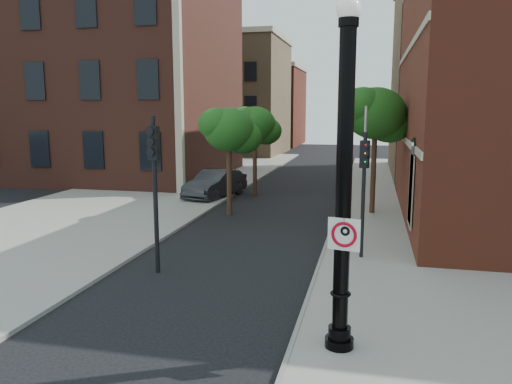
% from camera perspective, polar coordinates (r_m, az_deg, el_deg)
% --- Properties ---
extents(ground, '(120.00, 120.00, 0.00)m').
position_cam_1_polar(ground, '(11.16, -6.92, -16.59)').
color(ground, black).
rests_on(ground, ground).
extents(sidewalk_right, '(8.00, 60.00, 0.12)m').
position_cam_1_polar(sidewalk_right, '(20.15, 19.83, -4.96)').
color(sidewalk_right, gray).
rests_on(sidewalk_right, ground).
extents(sidewalk_left, '(10.00, 50.00, 0.12)m').
position_cam_1_polar(sidewalk_left, '(30.50, -11.35, 0.20)').
color(sidewalk_left, gray).
rests_on(sidewalk_left, ground).
extents(curb_edge, '(0.10, 60.00, 0.14)m').
position_cam_1_polar(curb_edge, '(20.05, 8.52, -4.53)').
color(curb_edge, gray).
rests_on(curb_edge, ground).
extents(victorian_building, '(18.60, 14.60, 17.95)m').
position_cam_1_polar(victorian_building, '(38.84, -17.79, 14.76)').
color(victorian_building, brown).
rests_on(victorian_building, ground).
extents(bg_building_tan_a, '(12.00, 12.00, 12.00)m').
position_cam_1_polar(bg_building_tan_a, '(55.62, -3.22, 10.64)').
color(bg_building_tan_a, olive).
rests_on(bg_building_tan_a, ground).
extents(bg_building_red, '(12.00, 12.00, 10.00)m').
position_cam_1_polar(bg_building_red, '(69.16, 0.07, 9.60)').
color(bg_building_red, maroon).
rests_on(bg_building_red, ground).
extents(lamppost, '(0.58, 0.58, 6.91)m').
position_cam_1_polar(lamppost, '(9.78, 9.96, -0.69)').
color(lamppost, black).
rests_on(lamppost, ground).
extents(no_parking_sign, '(0.62, 0.17, 0.63)m').
position_cam_1_polar(no_parking_sign, '(9.75, 10.02, -4.76)').
color(no_parking_sign, white).
rests_on(no_parking_sign, ground).
extents(parked_car, '(2.57, 4.96, 1.56)m').
position_cam_1_polar(parked_car, '(27.75, -4.66, 0.94)').
color(parked_car, '#2A2A2F').
rests_on(parked_car, ground).
extents(traffic_signal_left, '(0.31, 0.39, 4.69)m').
position_cam_1_polar(traffic_signal_left, '(14.89, -11.55, 2.62)').
color(traffic_signal_left, black).
rests_on(traffic_signal_left, ground).
extents(traffic_signal_right, '(0.32, 0.37, 4.17)m').
position_cam_1_polar(traffic_signal_right, '(16.20, 12.25, 1.90)').
color(traffic_signal_right, black).
rests_on(traffic_signal_right, ground).
extents(utility_pole, '(0.10, 0.10, 4.98)m').
position_cam_1_polar(utility_pole, '(17.34, 12.20, 1.32)').
color(utility_pole, '#999999').
rests_on(utility_pole, ground).
extents(street_tree_a, '(2.74, 2.48, 4.94)m').
position_cam_1_polar(street_tree_a, '(22.86, -3.01, 6.99)').
color(street_tree_a, '#352315').
rests_on(street_tree_a, ground).
extents(street_tree_b, '(2.79, 2.52, 5.02)m').
position_cam_1_polar(street_tree_b, '(28.21, -0.05, 7.61)').
color(street_tree_b, '#352315').
rests_on(street_tree_b, ground).
extents(street_tree_c, '(3.25, 2.94, 5.85)m').
position_cam_1_polar(street_tree_c, '(23.39, 13.60, 8.57)').
color(street_tree_c, '#352315').
rests_on(street_tree_c, ground).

